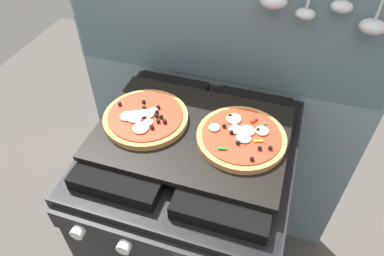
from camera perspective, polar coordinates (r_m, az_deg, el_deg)
name	(u,v)px	position (r m, az deg, el deg)	size (l,w,h in m)	color
kitchen_backsplash	(220,96)	(1.32, 4.61, 5.29)	(1.10, 0.09, 1.55)	#7A939E
stove	(192,219)	(1.36, -0.02, -14.61)	(0.60, 0.64, 0.90)	black
baking_tray	(192,133)	(1.00, 0.00, -0.74)	(0.54, 0.38, 0.02)	black
pizza_left	(146,117)	(1.03, -7.54, 1.80)	(0.25, 0.25, 0.03)	#C18947
pizza_right	(241,137)	(0.97, 8.02, -1.41)	(0.25, 0.25, 0.03)	tan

